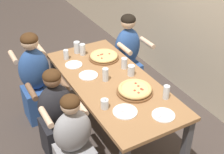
# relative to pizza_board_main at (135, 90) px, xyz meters

# --- Properties ---
(ground_plane) EXTENTS (18.00, 18.00, 0.00)m
(ground_plane) POSITION_rel_pizza_board_main_xyz_m (-0.30, -0.10, -0.80)
(ground_plane) COLOR #423833
(ground_plane) RESTS_ON ground
(dining_table) EXTENTS (1.83, 0.82, 0.77)m
(dining_table) POSITION_rel_pizza_board_main_xyz_m (-0.30, -0.10, -0.13)
(dining_table) COLOR #996B42
(dining_table) RESTS_ON ground
(pizza_board_main) EXTENTS (0.37, 0.37, 0.06)m
(pizza_board_main) POSITION_rel_pizza_board_main_xyz_m (0.00, 0.00, 0.00)
(pizza_board_main) COLOR brown
(pizza_board_main) RESTS_ON dining_table
(pizza_board_second) EXTENTS (0.36, 0.36, 0.05)m
(pizza_board_second) POSITION_rel_pizza_board_main_xyz_m (-0.77, 0.06, -0.01)
(pizza_board_second) COLOR brown
(pizza_board_second) RESTS_ON dining_table
(empty_plate_a) EXTENTS (0.21, 0.21, 0.02)m
(empty_plate_a) POSITION_rel_pizza_board_main_xyz_m (0.43, 0.03, -0.03)
(empty_plate_a) COLOR white
(empty_plate_a) RESTS_ON dining_table
(empty_plate_b) EXTENTS (0.20, 0.20, 0.02)m
(empty_plate_b) POSITION_rel_pizza_board_main_xyz_m (-0.80, -0.32, -0.03)
(empty_plate_b) COLOR white
(empty_plate_b) RESTS_ON dining_table
(empty_plate_c) EXTENTS (0.23, 0.23, 0.02)m
(empty_plate_c) POSITION_rel_pizza_board_main_xyz_m (0.22, -0.25, -0.03)
(empty_plate_c) COLOR white
(empty_plate_c) RESTS_ON dining_table
(empty_plate_d) EXTENTS (0.21, 0.21, 0.02)m
(empty_plate_d) POSITION_rel_pizza_board_main_xyz_m (-0.51, -0.27, -0.03)
(empty_plate_d) COLOR white
(empty_plate_d) RESTS_ON dining_table
(cocktail_glass_blue) EXTENTS (0.08, 0.08, 0.12)m
(cocktail_glass_blue) POSITION_rel_pizza_board_main_xyz_m (0.07, -0.38, 0.01)
(cocktail_glass_blue) COLOR silver
(cocktail_glass_blue) RESTS_ON dining_table
(drinking_glass_a) EXTENTS (0.08, 0.08, 0.12)m
(drinking_glass_a) POSITION_rel_pizza_board_main_xyz_m (-0.30, 0.14, 0.03)
(drinking_glass_a) COLOR silver
(drinking_glass_a) RESTS_ON dining_table
(drinking_glass_b) EXTENTS (0.07, 0.07, 0.13)m
(drinking_glass_b) POSITION_rel_pizza_board_main_xyz_m (-0.46, 0.15, 0.02)
(drinking_glass_b) COLOR silver
(drinking_glass_b) RESTS_ON dining_table
(drinking_glass_c) EXTENTS (0.08, 0.08, 0.15)m
(drinking_glass_c) POSITION_rel_pizza_board_main_xyz_m (-1.06, -0.16, 0.04)
(drinking_glass_c) COLOR silver
(drinking_glass_c) RESTS_ON dining_table
(drinking_glass_d) EXTENTS (0.06, 0.06, 0.12)m
(drinking_glass_d) POSITION_rel_pizza_board_main_xyz_m (-0.97, -0.34, 0.02)
(drinking_glass_d) COLOR silver
(drinking_glass_d) RESTS_ON dining_table
(drinking_glass_e) EXTENTS (0.06, 0.06, 0.14)m
(drinking_glass_e) POSITION_rel_pizza_board_main_xyz_m (0.23, 0.21, 0.04)
(drinking_glass_e) COLOR silver
(drinking_glass_e) RESTS_ON dining_table
(drinking_glass_f) EXTENTS (0.06, 0.06, 0.15)m
(drinking_glass_f) POSITION_rel_pizza_board_main_xyz_m (-0.34, -0.15, 0.03)
(drinking_glass_f) COLOR silver
(drinking_glass_f) RESTS_ON dining_table
(drinking_glass_g) EXTENTS (0.07, 0.07, 0.14)m
(drinking_glass_g) POSITION_rel_pizza_board_main_xyz_m (-0.98, -0.13, 0.03)
(drinking_glass_g) COLOR silver
(drinking_glass_g) RESTS_ON dining_table
(diner_near_midright) EXTENTS (0.51, 0.40, 1.05)m
(diner_near_midright) POSITION_rel_pizza_board_main_xyz_m (0.10, -0.73, -0.33)
(diner_near_midright) COLOR #99999E
(diner_near_midright) RESTS_ON ground
(diner_near_center) EXTENTS (0.51, 0.40, 1.07)m
(diner_near_center) POSITION_rel_pizza_board_main_xyz_m (-0.35, -0.73, -0.32)
(diner_near_center) COLOR #232328
(diner_near_center) RESTS_ON ground
(diner_far_left) EXTENTS (0.51, 0.40, 1.15)m
(diner_far_left) POSITION_rel_pizza_board_main_xyz_m (-1.00, 0.53, -0.28)
(diner_far_left) COLOR #2D5193
(diner_far_left) RESTS_ON ground
(diner_near_left) EXTENTS (0.51, 0.40, 1.17)m
(diner_near_left) POSITION_rel_pizza_board_main_xyz_m (-1.04, -0.73, -0.26)
(diner_near_left) COLOR #2D5193
(diner_near_left) RESTS_ON ground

